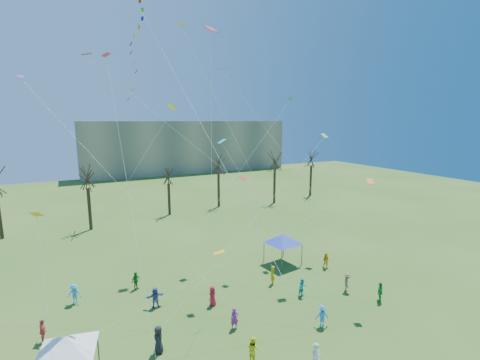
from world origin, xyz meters
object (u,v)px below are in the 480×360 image
big_box_kite (139,52)px  distant_building (187,146)px  hero_kite_flyer (316,360)px  canopy_tent_white (66,344)px  canopy_tent_blue (283,239)px

big_box_kite → distant_building: bearing=69.4°
hero_kite_flyer → canopy_tent_white: canopy_tent_white is taller
hero_kite_flyer → canopy_tent_blue: canopy_tent_blue is taller
distant_building → canopy_tent_white: size_ratio=14.20×
distant_building → canopy_tent_white: 85.02m
distant_building → big_box_kite: 79.53m
distant_building → hero_kite_flyer: distant_building is taller
big_box_kite → canopy_tent_blue: size_ratio=5.83×
big_box_kite → canopy_tent_white: size_ratio=6.00×
distant_building → canopy_tent_blue: (-12.86, -69.73, -4.72)m
canopy_tent_white → canopy_tent_blue: (20.51, 8.32, 0.05)m
canopy_tent_white → canopy_tent_blue: 22.14m
canopy_tent_blue → canopy_tent_white: bearing=-157.9°
big_box_kite → canopy_tent_white: 18.42m
big_box_kite → canopy_tent_blue: 22.74m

